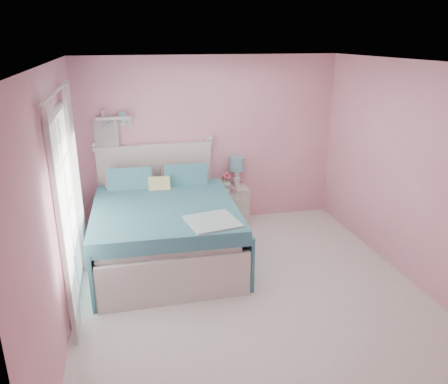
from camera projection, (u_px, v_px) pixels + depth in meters
name	position (u px, v px, depth m)	size (l,w,h in m)	color
floor	(250.00, 292.00, 5.15)	(4.50, 4.50, 0.00)	silver
room_shell	(253.00, 163.00, 4.62)	(4.50, 4.50, 4.50)	pink
bed	(164.00, 228.00, 5.83)	(1.87, 2.32, 1.33)	silver
nightstand	(234.00, 205.00, 6.97)	(0.42, 0.42, 0.61)	beige
table_lamp	(237.00, 166.00, 6.84)	(0.23, 0.23, 0.47)	white
vase	(227.00, 183.00, 6.83)	(0.14, 0.14, 0.14)	silver
teacup	(233.00, 188.00, 6.69)	(0.11, 0.11, 0.09)	#CE8AA0
roses	(227.00, 176.00, 6.79)	(0.14, 0.11, 0.12)	#D84965
wall_shelf	(114.00, 119.00, 6.26)	(0.50, 0.15, 0.25)	silver
hanging_dress	(107.00, 142.00, 6.34)	(0.34, 0.03, 0.72)	white
french_door	(67.00, 210.00, 4.73)	(0.04, 1.32, 2.16)	silver
curtain_near	(64.00, 228.00, 4.02)	(0.04, 0.40, 2.32)	white
curtain_far	(77.00, 180.00, 5.38)	(0.04, 0.40, 2.32)	white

